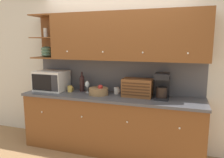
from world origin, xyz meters
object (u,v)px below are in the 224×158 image
wine_glass (87,85)px  bread_box (137,88)px  mug_blue_second (70,89)px  fruit_basket (99,91)px  coffee_maker (162,86)px  wine_bottle (82,83)px  mug (117,91)px  microwave (52,81)px

wine_glass → bread_box: bread_box is taller
wine_glass → mug_blue_second: bearing=-174.5°
fruit_basket → mug_blue_second: bearing=176.5°
bread_box → coffee_maker: bearing=-1.3°
mug_blue_second → wine_bottle: bearing=27.7°
wine_bottle → mug: size_ratio=3.16×
microwave → coffee_maker: bearing=0.4°
mug_blue_second → fruit_basket: bearing=-3.5°
microwave → mug_blue_second: bearing=-1.9°
fruit_basket → mug: size_ratio=2.95×
fruit_basket → coffee_maker: (0.98, 0.06, 0.14)m
mug_blue_second → coffee_maker: 1.51m
fruit_basket → bread_box: 0.62m
coffee_maker → mug: bearing=173.8°
mug → bread_box: size_ratio=0.23×
mug_blue_second → wine_bottle: (0.18, 0.09, 0.10)m
mug_blue_second → wine_bottle: size_ratio=0.31×
mug_blue_second → microwave: bearing=178.1°
bread_box → mug: bearing=168.6°
microwave → wine_glass: bearing=1.4°
mug_blue_second → bread_box: bearing=1.7°
bread_box → microwave: bearing=-179.2°
microwave → wine_glass: (0.66, 0.02, -0.03)m
wine_bottle → wine_glass: size_ratio=1.69×
wine_bottle → fruit_basket: bearing=-19.6°
fruit_basket → bread_box: size_ratio=0.69×
microwave → wine_bottle: size_ratio=1.58×
fruit_basket → coffee_maker: bearing=3.4°
wine_bottle → mug_blue_second: bearing=-152.3°
wine_bottle → fruit_basket: 0.38m
mug_blue_second → mug: bearing=7.6°
mug → coffee_maker: 0.74m
fruit_basket → mug: (0.26, 0.14, -0.00)m
mug → bread_box: 0.37m
microwave → wine_bottle: 0.55m
wine_glass → coffee_maker: bearing=-0.1°
mug → coffee_maker: bearing=-6.2°
microwave → fruit_basket: 0.90m
mug_blue_second → bread_box: (1.13, 0.03, 0.09)m
wine_bottle → fruit_basket: (0.35, -0.12, -0.09)m
wine_bottle → bread_box: (0.96, -0.06, -0.01)m
mug → microwave: bearing=-175.4°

